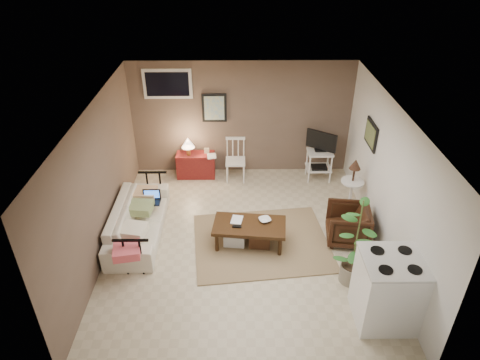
{
  "coord_description": "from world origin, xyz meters",
  "views": [
    {
      "loc": [
        -0.12,
        -5.64,
        4.69
      ],
      "look_at": [
        -0.05,
        0.35,
        1.04
      ],
      "focal_mm": 32.0,
      "sensor_mm": 36.0,
      "label": 1
    }
  ],
  "objects_px": {
    "side_table": "(353,180)",
    "armchair": "(348,223)",
    "red_console": "(195,163)",
    "sofa": "(138,215)",
    "coffee_table": "(249,233)",
    "tv_stand": "(320,155)",
    "spindle_chair": "(235,161)",
    "potted_plant": "(357,239)",
    "stove": "(388,290)"
  },
  "relations": [
    {
      "from": "red_console",
      "to": "armchair",
      "type": "distance_m",
      "value": 3.48
    },
    {
      "from": "sofa",
      "to": "armchair",
      "type": "xyz_separation_m",
      "value": [
        3.55,
        -0.2,
        -0.05
      ]
    },
    {
      "from": "red_console",
      "to": "spindle_chair",
      "type": "height_order",
      "value": "red_console"
    },
    {
      "from": "tv_stand",
      "to": "side_table",
      "type": "relative_size",
      "value": 0.98
    },
    {
      "from": "tv_stand",
      "to": "potted_plant",
      "type": "relative_size",
      "value": 0.72
    },
    {
      "from": "tv_stand",
      "to": "stove",
      "type": "bearing_deg",
      "value": -85.77
    },
    {
      "from": "sofa",
      "to": "armchair",
      "type": "bearing_deg",
      "value": -93.16
    },
    {
      "from": "coffee_table",
      "to": "side_table",
      "type": "height_order",
      "value": "side_table"
    },
    {
      "from": "side_table",
      "to": "armchair",
      "type": "bearing_deg",
      "value": -105.79
    },
    {
      "from": "sofa",
      "to": "armchair",
      "type": "relative_size",
      "value": 2.9
    },
    {
      "from": "red_console",
      "to": "armchair",
      "type": "bearing_deg",
      "value": -38.4
    },
    {
      "from": "red_console",
      "to": "potted_plant",
      "type": "height_order",
      "value": "potted_plant"
    },
    {
      "from": "red_console",
      "to": "armchair",
      "type": "xyz_separation_m",
      "value": [
        2.73,
        -2.16,
        0.03
      ]
    },
    {
      "from": "red_console",
      "to": "spindle_chair",
      "type": "distance_m",
      "value": 0.86
    },
    {
      "from": "potted_plant",
      "to": "coffee_table",
      "type": "bearing_deg",
      "value": 150.54
    },
    {
      "from": "sofa",
      "to": "potted_plant",
      "type": "distance_m",
      "value": 3.61
    },
    {
      "from": "tv_stand",
      "to": "armchair",
      "type": "bearing_deg",
      "value": -85.89
    },
    {
      "from": "coffee_table",
      "to": "side_table",
      "type": "xyz_separation_m",
      "value": [
        1.9,
        0.95,
        0.43
      ]
    },
    {
      "from": "coffee_table",
      "to": "tv_stand",
      "type": "height_order",
      "value": "tv_stand"
    },
    {
      "from": "armchair",
      "to": "red_console",
      "type": "bearing_deg",
      "value": -121.02
    },
    {
      "from": "spindle_chair",
      "to": "tv_stand",
      "type": "distance_m",
      "value": 1.74
    },
    {
      "from": "potted_plant",
      "to": "stove",
      "type": "relative_size",
      "value": 1.42
    },
    {
      "from": "coffee_table",
      "to": "sofa",
      "type": "xyz_separation_m",
      "value": [
        -1.89,
        0.31,
        0.15
      ]
    },
    {
      "from": "spindle_chair",
      "to": "stove",
      "type": "relative_size",
      "value": 0.85
    },
    {
      "from": "red_console",
      "to": "tv_stand",
      "type": "bearing_deg",
      "value": -3.09
    },
    {
      "from": "potted_plant",
      "to": "stove",
      "type": "distance_m",
      "value": 0.81
    },
    {
      "from": "coffee_table",
      "to": "red_console",
      "type": "xyz_separation_m",
      "value": [
        -1.07,
        2.28,
        0.07
      ]
    },
    {
      "from": "coffee_table",
      "to": "side_table",
      "type": "bearing_deg",
      "value": 26.64
    },
    {
      "from": "tv_stand",
      "to": "armchair",
      "type": "height_order",
      "value": "tv_stand"
    },
    {
      "from": "side_table",
      "to": "red_console",
      "type": "bearing_deg",
      "value": 155.98
    },
    {
      "from": "armchair",
      "to": "tv_stand",
      "type": "bearing_deg",
      "value": -168.51
    },
    {
      "from": "armchair",
      "to": "stove",
      "type": "bearing_deg",
      "value": 11.75
    },
    {
      "from": "armchair",
      "to": "potted_plant",
      "type": "height_order",
      "value": "potted_plant"
    },
    {
      "from": "red_console",
      "to": "side_table",
      "type": "xyz_separation_m",
      "value": [
        2.97,
        -1.32,
        0.37
      ]
    },
    {
      "from": "red_console",
      "to": "side_table",
      "type": "bearing_deg",
      "value": -24.02
    },
    {
      "from": "red_console",
      "to": "potted_plant",
      "type": "distance_m",
      "value": 4.08
    },
    {
      "from": "coffee_table",
      "to": "red_console",
      "type": "distance_m",
      "value": 2.51
    },
    {
      "from": "stove",
      "to": "armchair",
      "type": "bearing_deg",
      "value": 94.37
    },
    {
      "from": "coffee_table",
      "to": "red_console",
      "type": "relative_size",
      "value": 1.36
    },
    {
      "from": "stove",
      "to": "tv_stand",
      "type": "bearing_deg",
      "value": 94.23
    },
    {
      "from": "coffee_table",
      "to": "armchair",
      "type": "bearing_deg",
      "value": 3.88
    },
    {
      "from": "sofa",
      "to": "side_table",
      "type": "height_order",
      "value": "side_table"
    },
    {
      "from": "armchair",
      "to": "sofa",
      "type": "bearing_deg",
      "value": -85.78
    },
    {
      "from": "coffee_table",
      "to": "stove",
      "type": "height_order",
      "value": "stove"
    },
    {
      "from": "red_console",
      "to": "stove",
      "type": "height_order",
      "value": "stove"
    },
    {
      "from": "red_console",
      "to": "side_table",
      "type": "distance_m",
      "value": 3.27
    },
    {
      "from": "sofa",
      "to": "spindle_chair",
      "type": "xyz_separation_m",
      "value": [
        1.67,
        1.85,
        0.02
      ]
    },
    {
      "from": "red_console",
      "to": "tv_stand",
      "type": "xyz_separation_m",
      "value": [
        2.58,
        -0.14,
        0.25
      ]
    },
    {
      "from": "red_console",
      "to": "spindle_chair",
      "type": "relative_size",
      "value": 1.03
    },
    {
      "from": "coffee_table",
      "to": "potted_plant",
      "type": "bearing_deg",
      "value": -29.46
    }
  ]
}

